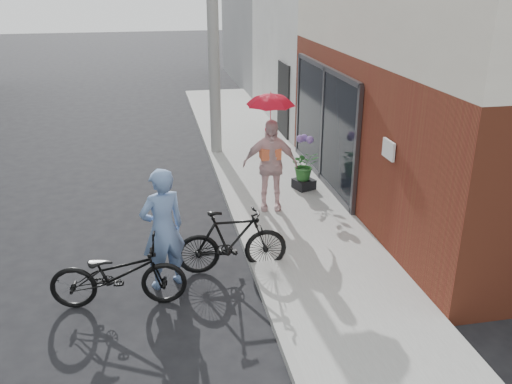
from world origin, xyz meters
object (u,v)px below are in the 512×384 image
object	(u,v)px
officer	(163,229)
bike_right	(232,241)
kimono_woman	(270,165)
planter	(304,184)
utility_pole	(213,15)
bike_left	(118,274)

from	to	relation	value
officer	bike_right	bearing A→B (deg)	169.65
officer	kimono_woman	distance (m)	3.12
bike_right	planter	bearing A→B (deg)	-32.76
utility_pole	bike_left	xyz separation A→B (m)	(-2.22, -6.60, -3.00)
officer	kimono_woman	bearing A→B (deg)	-155.37
bike_left	kimono_woman	size ratio (longest dim) A/B	1.06
utility_pole	kimono_woman	world-z (taller)	utility_pole
utility_pole	kimono_woman	xyz separation A→B (m)	(0.56, -3.90, -2.49)
bike_left	kimono_woman	distance (m)	3.91
bike_left	utility_pole	bearing A→B (deg)	-13.56
planter	bike_left	bearing A→B (deg)	-136.11
bike_left	officer	bearing A→B (deg)	-53.14
utility_pole	kimono_woman	bearing A→B (deg)	-81.81
utility_pole	planter	xyz separation A→B (m)	(1.51, -3.02, -3.28)
planter	utility_pole	bearing A→B (deg)	116.53
officer	planter	bearing A→B (deg)	-156.65
utility_pole	officer	xyz separation A→B (m)	(-1.56, -6.19, -2.56)
bike_right	planter	size ratio (longest dim) A/B	4.48
kimono_woman	utility_pole	bearing A→B (deg)	107.35
utility_pole	officer	world-z (taller)	utility_pole
officer	bike_left	xyz separation A→B (m)	(-0.66, -0.41, -0.44)
bike_left	planter	size ratio (longest dim) A/B	4.87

